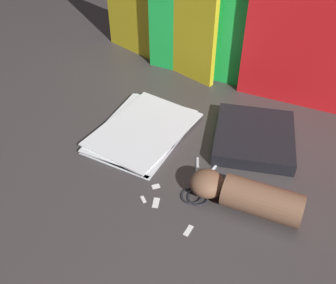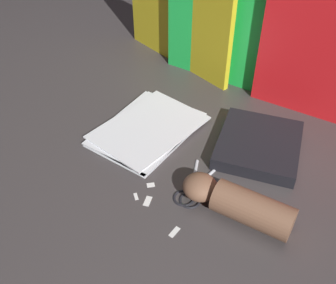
{
  "view_description": "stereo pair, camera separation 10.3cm",
  "coord_description": "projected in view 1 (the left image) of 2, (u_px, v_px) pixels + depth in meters",
  "views": [
    {
      "loc": [
        0.41,
        -0.69,
        0.73
      ],
      "look_at": [
        0.02,
        -0.02,
        0.06
      ],
      "focal_mm": 42.0,
      "sensor_mm": 36.0,
      "label": 1
    },
    {
      "loc": [
        0.5,
        -0.64,
        0.73
      ],
      "look_at": [
        0.02,
        -0.02,
        0.06
      ],
      "focal_mm": 42.0,
      "sensor_mm": 36.0,
      "label": 2
    }
  ],
  "objects": [
    {
      "name": "paper_scrap_side",
      "position": [
        188.0,
        230.0,
        0.89
      ],
      "size": [
        0.01,
        0.03,
        0.0
      ],
      "color": "white",
      "rests_on": "ground_plane"
    },
    {
      "name": "backdrop_panel_left",
      "position": [
        157.0,
        3.0,
        1.33
      ],
      "size": [
        0.5,
        0.12,
        0.45
      ],
      "color": "yellow",
      "rests_on": "ground_plane"
    },
    {
      "name": "paper_scrap_far",
      "position": [
        143.0,
        199.0,
        0.96
      ],
      "size": [
        0.02,
        0.02,
        0.0
      ],
      "color": "white",
      "rests_on": "ground_plane"
    },
    {
      "name": "backdrop_panel_right",
      "position": [
        334.0,
        41.0,
        1.1
      ],
      "size": [
        0.51,
        0.07,
        0.46
      ],
      "color": "red",
      "rests_on": "ground_plane"
    },
    {
      "name": "hand_forearm",
      "position": [
        247.0,
        196.0,
        0.92
      ],
      "size": [
        0.28,
        0.11,
        0.08
      ],
      "color": "brown",
      "rests_on": "ground_plane"
    },
    {
      "name": "paper_scrap_near",
      "position": [
        156.0,
        203.0,
        0.95
      ],
      "size": [
        0.03,
        0.04,
        0.0
      ],
      "color": "white",
      "rests_on": "ground_plane"
    },
    {
      "name": "scissors",
      "position": [
        197.0,
        188.0,
        0.98
      ],
      "size": [
        0.11,
        0.18,
        0.01
      ],
      "color": "silver",
      "rests_on": "ground_plane"
    },
    {
      "name": "book_closed",
      "position": [
        254.0,
        137.0,
        1.11
      ],
      "size": [
        0.28,
        0.3,
        0.04
      ],
      "color": "black",
      "rests_on": "ground_plane"
    },
    {
      "name": "paper_stack",
      "position": [
        142.0,
        130.0,
        1.15
      ],
      "size": [
        0.25,
        0.34,
        0.02
      ],
      "color": "white",
      "rests_on": "ground_plane"
    },
    {
      "name": "paper_scrap_mid",
      "position": [
        156.0,
        186.0,
        0.99
      ],
      "size": [
        0.02,
        0.02,
        0.0
      ],
      "color": "white",
      "rests_on": "ground_plane"
    },
    {
      "name": "backdrop_panel_center",
      "position": [
        237.0,
        32.0,
        1.24
      ],
      "size": [
        0.62,
        0.07,
        0.38
      ],
      "color": "green",
      "rests_on": "ground_plane"
    },
    {
      "name": "ground_plane",
      "position": [
        166.0,
        152.0,
        1.09
      ],
      "size": [
        6.0,
        6.0,
        0.0
      ],
      "primitive_type": "plane",
      "color": "#3D3838"
    }
  ]
}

